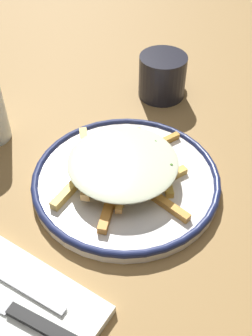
{
  "coord_description": "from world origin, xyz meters",
  "views": [
    {
      "loc": [
        -0.35,
        -0.24,
        0.45
      ],
      "look_at": [
        0.0,
        0.0,
        0.04
      ],
      "focal_mm": 43.82,
      "sensor_mm": 36.0,
      "label": 1
    }
  ],
  "objects": [
    {
      "name": "fries_heap",
      "position": [
        -0.0,
        0.01,
        0.04
      ],
      "size": [
        0.24,
        0.24,
        0.04
      ],
      "color": "#ECBE54",
      "rests_on": "plate"
    },
    {
      "name": "coffee_mug",
      "position": [
        0.24,
        0.08,
        0.04
      ],
      "size": [
        0.11,
        0.09,
        0.08
      ],
      "color": "black",
      "rests_on": "ground_plane"
    },
    {
      "name": "ground_plane",
      "position": [
        0.0,
        0.0,
        0.0
      ],
      "size": [
        2.6,
        2.6,
        0.0
      ],
      "primitive_type": "plane",
      "color": "olive"
    },
    {
      "name": "napkin",
      "position": [
        -0.24,
        0.0,
        0.01
      ],
      "size": [
        0.15,
        0.22,
        0.01
      ],
      "primitive_type": "cube",
      "rotation": [
        0.0,
        0.0,
        0.04
      ],
      "color": "white",
      "rests_on": "ground_plane"
    },
    {
      "name": "knife",
      "position": [
        -0.24,
        -0.01,
        0.02
      ],
      "size": [
        0.04,
        0.21,
        0.01
      ],
      "color": "black",
      "rests_on": "napkin"
    },
    {
      "name": "plate",
      "position": [
        0.0,
        0.0,
        0.01
      ],
      "size": [
        0.28,
        0.28,
        0.02
      ],
      "color": "white",
      "rests_on": "ground_plane"
    }
  ]
}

